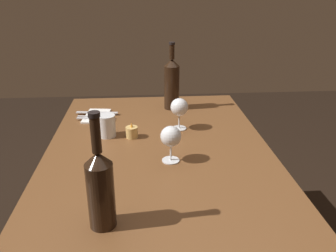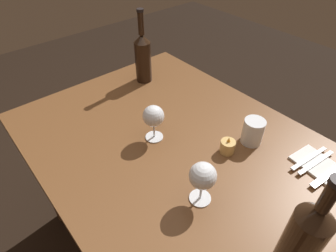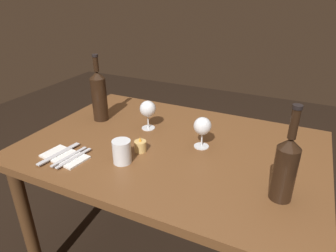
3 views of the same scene
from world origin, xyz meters
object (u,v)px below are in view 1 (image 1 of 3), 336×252
(wine_bottle, at_px, (100,187))
(water_tumbler, at_px, (107,127))
(wine_glass_left, at_px, (171,137))
(folded_napkin, at_px, (96,116))
(fork_outer, at_px, (95,118))
(table_knife, at_px, (97,113))
(wine_glass_right, at_px, (179,108))
(wine_bottle_second, at_px, (172,83))
(fork_inner, at_px, (96,117))
(votive_candle, at_px, (132,132))

(wine_bottle, distance_m, water_tumbler, 0.61)
(wine_glass_left, relative_size, folded_napkin, 0.70)
(fork_outer, bearing_deg, table_knife, 0.00)
(wine_glass_right, distance_m, water_tumbler, 0.33)
(wine_bottle, bearing_deg, water_tumbler, 3.72)
(wine_bottle_second, xyz_separation_m, folded_napkin, (-0.10, 0.38, -0.13))
(wine_bottle, xyz_separation_m, table_knife, (0.87, 0.11, -0.11))
(wine_bottle, distance_m, fork_inner, 0.83)
(fork_outer, bearing_deg, wine_bottle_second, -68.63)
(fork_outer, bearing_deg, water_tumbler, -158.39)
(wine_bottle, xyz_separation_m, water_tumbler, (0.60, 0.04, -0.08))
(water_tumbler, bearing_deg, fork_inner, 19.25)
(water_tumbler, bearing_deg, votive_candle, -101.52)
(wine_bottle, relative_size, table_knife, 1.59)
(votive_candle, bearing_deg, table_knife, 32.09)
(wine_glass_right, xyz_separation_m, wine_bottle, (-0.66, 0.28, 0.02))
(wine_glass_left, bearing_deg, votive_candle, 33.78)
(folded_napkin, distance_m, fork_outer, 0.05)
(wine_glass_left, xyz_separation_m, wine_glass_right, (0.30, -0.06, 0.00))
(wine_glass_right, height_order, wine_bottle_second, wine_bottle_second)
(wine_glass_right, xyz_separation_m, fork_inner, (0.15, 0.39, -0.09))
(wine_bottle, xyz_separation_m, wine_bottle_second, (0.94, -0.27, 0.01))
(wine_bottle_second, distance_m, water_tumbler, 0.47)
(water_tumbler, height_order, fork_inner, water_tumbler)
(votive_candle, relative_size, fork_outer, 0.37)
(wine_bottle, height_order, votive_candle, wine_bottle)
(wine_bottle, distance_m, votive_candle, 0.59)
(water_tumbler, height_order, folded_napkin, water_tumbler)
(wine_glass_left, distance_m, folded_napkin, 0.59)
(wine_glass_right, height_order, votive_candle, wine_glass_right)
(wine_bottle_second, xyz_separation_m, table_knife, (-0.07, 0.38, -0.13))
(wine_bottle, distance_m, fork_outer, 0.80)
(fork_inner, bearing_deg, wine_bottle_second, -71.95)
(wine_bottle_second, bearing_deg, fork_inner, 108.05)
(wine_glass_left, height_order, table_knife, wine_glass_left)
(votive_candle, distance_m, table_knife, 0.34)
(votive_candle, xyz_separation_m, table_knife, (0.29, 0.18, -0.01))
(wine_bottle_second, relative_size, table_knife, 1.63)
(wine_bottle, relative_size, fork_outer, 1.86)
(wine_glass_left, relative_size, table_knife, 0.67)
(fork_inner, bearing_deg, water_tumbler, -160.75)
(wine_bottle, relative_size, votive_candle, 5.00)
(wine_bottle_second, bearing_deg, folded_napkin, 104.61)
(wine_bottle, xyz_separation_m, folded_napkin, (0.84, 0.11, -0.12))
(folded_napkin, bearing_deg, table_knife, 0.00)
(votive_candle, bearing_deg, wine_glass_right, -69.66)
(votive_candle, bearing_deg, folded_napkin, 34.99)
(wine_bottle_second, height_order, water_tumbler, wine_bottle_second)
(wine_glass_right, bearing_deg, water_tumbler, 100.12)
(wine_glass_right, distance_m, fork_inner, 0.43)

